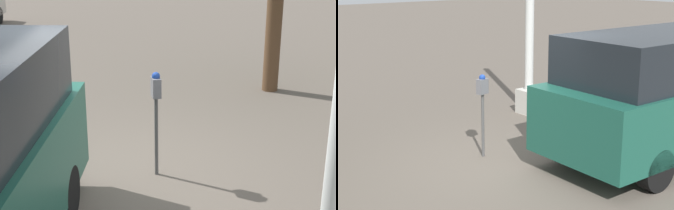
% 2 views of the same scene
% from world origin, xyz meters
% --- Properties ---
extents(ground_plane, '(80.00, 80.00, 0.00)m').
position_xyz_m(ground_plane, '(0.00, 0.00, 0.00)').
color(ground_plane, '#60564C').
extents(parking_meter_near, '(0.22, 0.15, 1.46)m').
position_xyz_m(parking_meter_near, '(-0.15, 0.46, 1.08)').
color(parking_meter_near, '#4C4C4C').
rests_on(parking_meter_near, ground).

